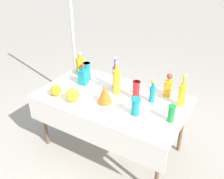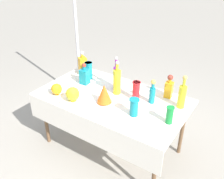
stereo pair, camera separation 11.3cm
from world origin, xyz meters
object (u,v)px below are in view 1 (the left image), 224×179
at_px(slender_vase_3, 171,113).
at_px(cardboard_box_behind_left, 122,94).
at_px(tall_bottle_2, 116,81).
at_px(square_decanter_1, 168,86).
at_px(square_decanter_0, 83,76).
at_px(square_decanter_2, 80,65).
at_px(round_bowl_0, 56,90).
at_px(canopy_pole, 74,47).
at_px(tall_bottle_3, 115,76).
at_px(slender_vase_1, 87,71).
at_px(tall_bottle_0, 153,92).
at_px(slender_vase_2, 136,106).
at_px(fluted_vase_0, 105,94).
at_px(round_bowl_1, 73,95).
at_px(slender_vase_0, 136,90).
at_px(tall_bottle_1, 182,94).

bearing_deg(slender_vase_3, cardboard_box_behind_left, 136.38).
xyz_separation_m(tall_bottle_2, square_decanter_1, (0.54, 0.26, -0.04)).
height_order(square_decanter_0, square_decanter_2, square_decanter_2).
bearing_deg(cardboard_box_behind_left, round_bowl_0, -96.63).
height_order(square_decanter_1, canopy_pole, canopy_pole).
height_order(tall_bottle_3, slender_vase_3, tall_bottle_3).
bearing_deg(slender_vase_1, square_decanter_1, 7.35).
distance_m(tall_bottle_2, tall_bottle_3, 0.13).
xyz_separation_m(tall_bottle_2, slender_vase_3, (0.74, -0.20, -0.06)).
xyz_separation_m(tall_bottle_0, slender_vase_1, (-0.95, 0.08, -0.01)).
distance_m(slender_vase_2, canopy_pole, 1.75).
relative_size(tall_bottle_0, square_decanter_1, 1.01).
bearing_deg(fluted_vase_0, canopy_pole, 142.35).
distance_m(square_decanter_2, canopy_pole, 0.57).
distance_m(square_decanter_0, round_bowl_0, 0.41).
distance_m(round_bowl_1, canopy_pole, 1.30).
height_order(slender_vase_0, canopy_pole, canopy_pole).
height_order(square_decanter_1, slender_vase_1, square_decanter_1).
height_order(tall_bottle_2, slender_vase_3, tall_bottle_2).
xyz_separation_m(tall_bottle_2, slender_vase_2, (0.39, -0.28, -0.06)).
distance_m(slender_vase_1, fluted_vase_0, 0.64).
relative_size(tall_bottle_1, slender_vase_0, 1.70).
height_order(square_decanter_0, slender_vase_1, square_decanter_0).
relative_size(slender_vase_0, slender_vase_3, 1.23).
bearing_deg(slender_vase_0, tall_bottle_1, 15.64).
bearing_deg(tall_bottle_1, slender_vase_3, -89.38).
relative_size(fluted_vase_0, canopy_pole, 0.09).
bearing_deg(slender_vase_0, cardboard_box_behind_left, 126.68).
bearing_deg(tall_bottle_3, tall_bottle_0, -6.39).
xyz_separation_m(slender_vase_2, cardboard_box_behind_left, (-0.80, 1.18, -0.71)).
xyz_separation_m(tall_bottle_2, cardboard_box_behind_left, (-0.42, 0.91, -0.76)).
bearing_deg(slender_vase_2, tall_bottle_2, 144.60).
bearing_deg(square_decanter_0, tall_bottle_3, 17.16).
bearing_deg(tall_bottle_1, tall_bottle_3, -177.57).
bearing_deg(cardboard_box_behind_left, tall_bottle_2, -65.33).
relative_size(slender_vase_1, cardboard_box_behind_left, 0.44).
bearing_deg(round_bowl_1, tall_bottle_3, 64.47).
height_order(tall_bottle_1, cardboard_box_behind_left, tall_bottle_1).
xyz_separation_m(square_decanter_0, square_decanter_2, (-0.23, 0.24, 0.01)).
bearing_deg(tall_bottle_2, slender_vase_2, -35.40).
bearing_deg(tall_bottle_1, slender_vase_2, -130.23).
height_order(tall_bottle_3, square_decanter_2, tall_bottle_3).
height_order(tall_bottle_3, cardboard_box_behind_left, tall_bottle_3).
height_order(slender_vase_0, fluted_vase_0, slender_vase_0).
xyz_separation_m(slender_vase_1, slender_vase_2, (0.90, -0.40, -0.02)).
bearing_deg(cardboard_box_behind_left, fluted_vase_0, -70.31).
relative_size(tall_bottle_3, slender_vase_3, 2.27).
height_order(tall_bottle_1, square_decanter_0, tall_bottle_1).
bearing_deg(square_decanter_2, slender_vase_1, -28.79).
bearing_deg(slender_vase_3, tall_bottle_0, 141.59).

